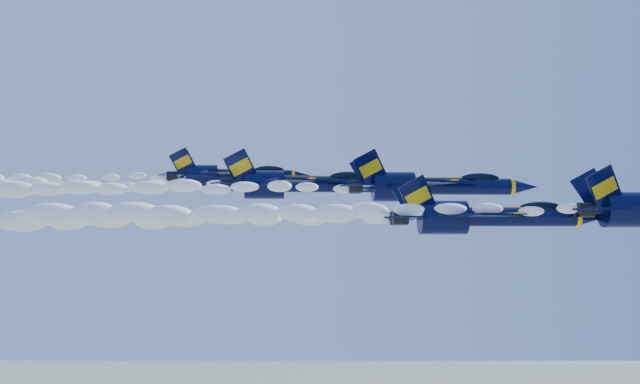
{
  "coord_description": "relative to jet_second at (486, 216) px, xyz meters",
  "views": [
    {
      "loc": [
        -13.69,
        -67.75,
        148.51
      ],
      "look_at": [
        -8.13,
        4.46,
        152.99
      ],
      "focal_mm": 45.0,
      "sensor_mm": 36.0,
      "label": 1
    }
  ],
  "objects": [
    {
      "name": "smoke_trail_jet_lead",
      "position": [
        -13.87,
        -1.21,
        0.22
      ],
      "size": [
        40.96,
        1.83,
        1.65
      ],
      "primitive_type": "ellipsoid",
      "color": "white"
    },
    {
      "name": "jet_second",
      "position": [
        0.0,
        0.0,
        0.0
      ],
      "size": [
        16.9,
        13.87,
        6.28
      ],
      "color": "black"
    },
    {
      "name": "smoke_trail_jet_second",
      "position": [
        -27.7,
        0.0,
        -0.37
      ],
      "size": [
        40.96,
        1.75,
        1.57
      ],
      "primitive_type": "ellipsoid",
      "color": "white"
    },
    {
      "name": "jet_third",
      "position": [
        -1.51,
        12.5,
        3.21
      ],
      "size": [
        17.86,
        14.65,
        6.64
      ],
      "color": "black"
    },
    {
      "name": "smoke_trail_jet_third",
      "position": [
        -29.62,
        12.5,
        2.83
      ],
      "size": [
        40.96,
        1.85,
        1.66
      ],
      "primitive_type": "ellipsoid",
      "color": "white"
    },
    {
      "name": "jet_fourth",
      "position": [
        -13.17,
        19.86,
        3.87
      ],
      "size": [
        18.57,
        15.23,
        6.9
      ],
      "color": "black"
    },
    {
      "name": "smoke_trail_jet_fourth",
      "position": [
        -41.59,
        19.86,
        3.48
      ],
      "size": [
        40.96,
        1.92,
        1.73
      ],
      "primitive_type": "ellipsoid",
      "color": "white"
    },
    {
      "name": "jet_fifth",
      "position": [
        -20.43,
        28.35,
        5.37
      ],
      "size": [
        16.11,
        13.21,
        5.99
      ],
      "color": "black"
    }
  ]
}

